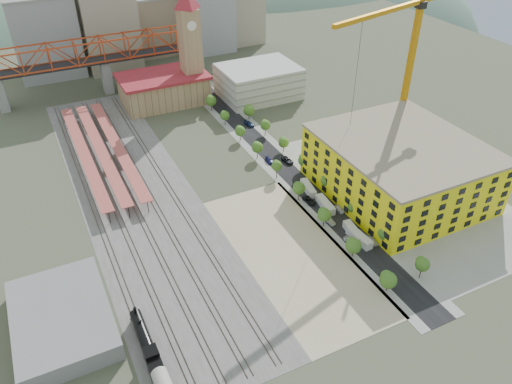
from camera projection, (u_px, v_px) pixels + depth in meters
name	position (u px, v px, depth m)	size (l,w,h in m)	color
ground	(256.00, 193.00, 165.62)	(400.00, 400.00, 0.00)	#474C38
ballast_strip	(135.00, 193.00, 165.42)	(36.00, 165.00, 0.06)	#605E59
dirt_lot	(292.00, 253.00, 140.91)	(28.00, 67.00, 0.06)	tan
street_asphalt	(277.00, 161.00, 182.49)	(12.00, 170.00, 0.06)	black
sidewalk_west	(263.00, 164.00, 180.50)	(3.00, 170.00, 0.04)	gray
sidewalk_east	(290.00, 157.00, 184.50)	(3.00, 170.00, 0.04)	gray
construction_pad	(402.00, 189.00, 167.22)	(50.00, 90.00, 0.06)	gray
rail_tracks	(130.00, 194.00, 164.69)	(26.56, 160.00, 0.18)	#382B23
platform_canopies	(100.00, 149.00, 181.63)	(16.00, 80.00, 4.12)	#AF4344
station_hall	(164.00, 89.00, 220.50)	(38.00, 24.00, 13.10)	tan
clock_tower	(189.00, 36.00, 211.23)	(12.00, 12.00, 52.00)	tan
parking_garage	(259.00, 81.00, 226.38)	(34.00, 26.00, 14.00)	silver
truss_bridge	(102.00, 53.00, 223.26)	(94.00, 9.60, 25.60)	gray
construction_building	(400.00, 168.00, 160.80)	(44.60, 50.60, 18.80)	yellow
warehouse	(62.00, 319.00, 118.06)	(22.00, 32.00, 5.00)	gray
street_trees	(290.00, 174.00, 175.13)	(15.40, 124.40, 8.00)	#3A6A1F
skyline	(148.00, 14.00, 260.36)	(133.00, 46.00, 60.00)	#9EA0A3
distant_hills	(168.00, 99.00, 419.13)	(647.00, 264.00, 227.00)	#4C6B59
locomotive	(147.00, 345.00, 112.09)	(3.08, 23.76, 5.94)	black
tower_crane	(407.00, 49.00, 168.36)	(56.96, 17.40, 62.44)	orange
site_trailer_a	(359.00, 238.00, 144.49)	(2.49, 9.47, 2.59)	silver
site_trailer_b	(353.00, 232.00, 146.73)	(2.39, 9.07, 2.48)	silver
site_trailer_c	(325.00, 205.00, 157.90)	(2.46, 9.34, 2.56)	silver
site_trailer_d	(308.00, 188.00, 165.52)	(2.42, 9.18, 2.51)	silver
car_0	(350.00, 241.00, 143.89)	(1.88, 4.68, 1.59)	silver
car_1	(329.00, 221.00, 151.88)	(1.53, 4.40, 1.45)	gray
car_2	(309.00, 201.00, 160.64)	(2.38, 5.16, 1.43)	black
car_3	(269.00, 161.00, 181.42)	(1.82, 4.48, 1.30)	navy
car_4	(372.00, 241.00, 144.18)	(1.82, 4.53, 1.54)	silver
car_5	(339.00, 209.00, 156.85)	(1.45, 4.16, 1.37)	#A8A8AD
car_6	(288.00, 160.00, 181.26)	(2.50, 5.42, 1.51)	black
car_7	(249.00, 124.00, 205.27)	(2.18, 5.35, 1.55)	navy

